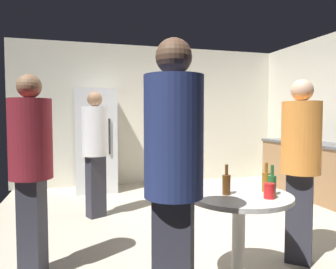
# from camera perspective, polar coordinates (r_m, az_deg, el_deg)

# --- Properties ---
(ground_plane) EXTENTS (5.20, 5.20, 0.10)m
(ground_plane) POSITION_cam_1_polar(r_m,az_deg,el_deg) (4.07, 6.04, -16.50)
(ground_plane) COLOR #B2A893
(wall_back) EXTENTS (5.32, 0.06, 2.70)m
(wall_back) POSITION_cam_1_polar(r_m,az_deg,el_deg) (6.35, -2.69, 3.48)
(wall_back) COLOR beige
(wall_back) RESTS_ON ground_plane
(refrigerator) EXTENTS (0.70, 0.68, 1.80)m
(refrigerator) POSITION_cam_1_polar(r_m,az_deg,el_deg) (5.78, -12.85, -1.04)
(refrigerator) COLOR silver
(refrigerator) RESTS_ON ground_plane
(kitchen_counter) EXTENTS (0.64, 1.91, 0.90)m
(kitchen_counter) POSITION_cam_1_polar(r_m,az_deg,el_deg) (5.85, 24.01, -5.62)
(kitchen_counter) COLOR olive
(kitchen_counter) RESTS_ON ground_plane
(kettle) EXTENTS (0.24, 0.17, 0.18)m
(kettle) POSITION_cam_1_polar(r_m,az_deg,el_deg) (6.01, 21.85, -0.35)
(kettle) COLOR #B2B2B7
(kettle) RESTS_ON kitchen_counter
(wine_bottle_on_counter) EXTENTS (0.08, 0.08, 0.31)m
(wine_bottle_on_counter) POSITION_cam_1_polar(r_m,az_deg,el_deg) (5.61, 25.27, -0.19)
(wine_bottle_on_counter) COLOR #3F141E
(wine_bottle_on_counter) RESTS_ON kitchen_counter
(foreground_table) EXTENTS (0.80, 0.80, 0.73)m
(foreground_table) POSITION_cam_1_polar(r_m,az_deg,el_deg) (2.56, 12.60, -12.64)
(foreground_table) COLOR beige
(foreground_table) RESTS_ON ground_plane
(beer_bottle_amber) EXTENTS (0.06, 0.06, 0.23)m
(beer_bottle_amber) POSITION_cam_1_polar(r_m,az_deg,el_deg) (2.64, 17.16, -8.00)
(beer_bottle_amber) COLOR #8C5919
(beer_bottle_amber) RESTS_ON foreground_table
(beer_bottle_brown) EXTENTS (0.06, 0.06, 0.23)m
(beer_bottle_brown) POSITION_cam_1_polar(r_m,az_deg,el_deg) (2.47, 10.43, -8.68)
(beer_bottle_brown) COLOR #593314
(beer_bottle_brown) RESTS_ON foreground_table
(beer_bottle_green) EXTENTS (0.06, 0.06, 0.23)m
(beer_bottle_green) POSITION_cam_1_polar(r_m,az_deg,el_deg) (2.53, 18.15, -8.48)
(beer_bottle_green) COLOR #26662D
(beer_bottle_green) RESTS_ON foreground_table
(plastic_cup_red) EXTENTS (0.08, 0.08, 0.11)m
(plastic_cup_red) POSITION_cam_1_polar(r_m,az_deg,el_deg) (2.44, 17.73, -9.61)
(plastic_cup_red) COLOR red
(plastic_cup_red) RESTS_ON foreground_table
(person_in_orange_shirt) EXTENTS (0.48, 0.48, 1.65)m
(person_in_orange_shirt) POSITION_cam_1_polar(r_m,az_deg,el_deg) (3.09, 22.70, -3.68)
(person_in_orange_shirt) COLOR #2D2D38
(person_in_orange_shirt) RESTS_ON ground_plane
(person_in_white_shirt) EXTENTS (0.45, 0.45, 1.65)m
(person_in_white_shirt) POSITION_cam_1_polar(r_m,az_deg,el_deg) (4.26, -12.92, -1.72)
(person_in_white_shirt) COLOR #2D2D38
(person_in_white_shirt) RESTS_ON ground_plane
(person_in_maroon_shirt) EXTENTS (0.42, 0.42, 1.67)m
(person_in_maroon_shirt) POSITION_cam_1_polar(r_m,az_deg,el_deg) (2.82, -23.38, -4.20)
(person_in_maroon_shirt) COLOR #2D2D38
(person_in_maroon_shirt) RESTS_ON ground_plane
(person_in_navy_shirt) EXTENTS (0.46, 0.46, 1.76)m
(person_in_navy_shirt) POSITION_cam_1_polar(r_m,az_deg,el_deg) (1.82, 1.02, -5.94)
(person_in_navy_shirt) COLOR #2D2D38
(person_in_navy_shirt) RESTS_ON ground_plane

